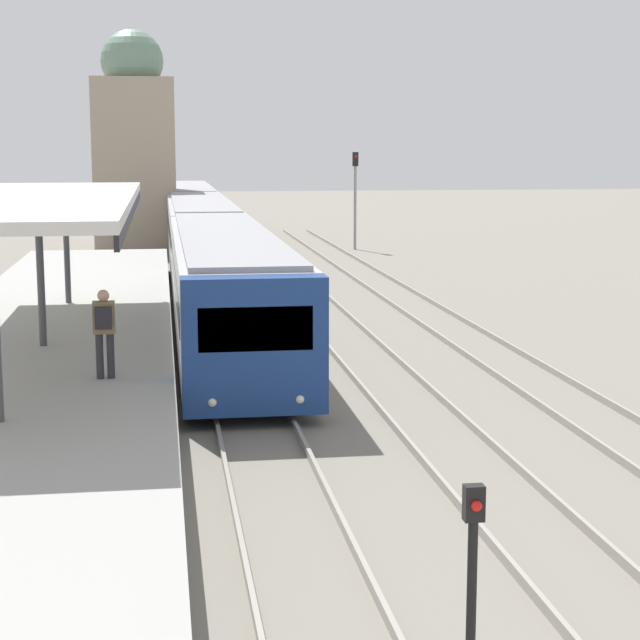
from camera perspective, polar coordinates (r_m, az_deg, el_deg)
The scene contains 6 objects.
platform_canopy at distance 23.51m, azimuth -14.73°, elevation 6.11°, with size 4.00×16.28×3.23m.
person_on_platform at distance 20.05m, azimuth -11.44°, elevation -0.34°, with size 0.40×0.40×1.66m.
train_near at distance 45.41m, azimuth -6.34°, elevation 4.72°, with size 2.71×52.27×2.95m.
signal_post_near at distance 10.85m, azimuth 8.14°, elevation -12.46°, with size 0.20×0.21×1.94m.
signal_mast_far at distance 54.34m, azimuth 1.89°, elevation 7.03°, with size 0.28×0.29×4.90m.
distant_domed_building at distance 56.12m, azimuth -9.87°, elevation 9.14°, with size 4.09×4.09×11.02m.
Camera 1 is at (-1.64, -5.26, 5.19)m, focal length 60.00 mm.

